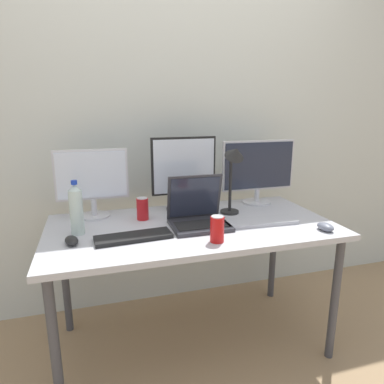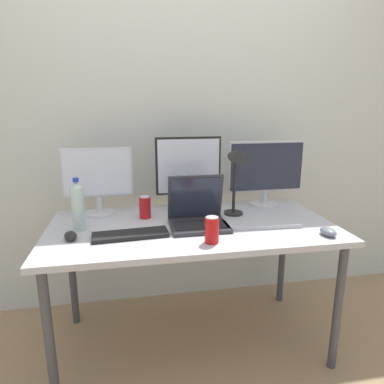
{
  "view_description": "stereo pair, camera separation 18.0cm",
  "coord_description": "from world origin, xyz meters",
  "px_view_note": "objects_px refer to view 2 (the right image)",
  "views": [
    {
      "loc": [
        -0.49,
        -1.68,
        1.37
      ],
      "look_at": [
        0.0,
        0.0,
        0.92
      ],
      "focal_mm": 32.0,
      "sensor_mm": 36.0,
      "label": 1
    },
    {
      "loc": [
        -0.32,
        -1.72,
        1.37
      ],
      "look_at": [
        0.0,
        0.0,
        0.92
      ],
      "focal_mm": 32.0,
      "sensor_mm": 36.0,
      "label": 2
    }
  ],
  "objects_px": {
    "mouse_by_keyboard": "(71,236)",
    "soda_can_by_laptop": "(145,207)",
    "soda_can_near_keyboard": "(212,230)",
    "monitor_left": "(98,178)",
    "work_desk": "(192,235)",
    "mouse_by_laptop": "(328,232)",
    "water_bottle": "(78,206)",
    "monitor_center": "(188,173)",
    "monitor_right": "(266,171)",
    "keyboard_main": "(130,235)",
    "keyboard_aux": "(259,224)",
    "laptop_silver": "(198,214)",
    "desk_lamp": "(237,167)"
  },
  "relations": [
    {
      "from": "water_bottle",
      "to": "soda_can_near_keyboard",
      "type": "bearing_deg",
      "value": -24.74
    },
    {
      "from": "monitor_center",
      "to": "desk_lamp",
      "type": "xyz_separation_m",
      "value": [
        0.24,
        -0.18,
        0.06
      ]
    },
    {
      "from": "laptop_silver",
      "to": "water_bottle",
      "type": "relative_size",
      "value": 1.1
    },
    {
      "from": "soda_can_near_keyboard",
      "to": "monitor_left",
      "type": "bearing_deg",
      "value": 135.18
    },
    {
      "from": "soda_can_near_keyboard",
      "to": "soda_can_by_laptop",
      "type": "height_order",
      "value": "same"
    },
    {
      "from": "mouse_by_keyboard",
      "to": "soda_can_by_laptop",
      "type": "distance_m",
      "value": 0.45
    },
    {
      "from": "mouse_by_keyboard",
      "to": "water_bottle",
      "type": "height_order",
      "value": "water_bottle"
    },
    {
      "from": "laptop_silver",
      "to": "soda_can_by_laptop",
      "type": "bearing_deg",
      "value": 147.12
    },
    {
      "from": "soda_can_near_keyboard",
      "to": "soda_can_by_laptop",
      "type": "bearing_deg",
      "value": 124.25
    },
    {
      "from": "mouse_by_keyboard",
      "to": "monitor_left",
      "type": "bearing_deg",
      "value": 60.07
    },
    {
      "from": "water_bottle",
      "to": "soda_can_near_keyboard",
      "type": "xyz_separation_m",
      "value": [
        0.63,
        -0.29,
        -0.06
      ]
    },
    {
      "from": "keyboard_aux",
      "to": "soda_can_near_keyboard",
      "type": "bearing_deg",
      "value": -146.87
    },
    {
      "from": "monitor_center",
      "to": "keyboard_aux",
      "type": "relative_size",
      "value": 1.05
    },
    {
      "from": "keyboard_aux",
      "to": "monitor_right",
      "type": "bearing_deg",
      "value": 67.38
    },
    {
      "from": "work_desk",
      "to": "monitor_right",
      "type": "bearing_deg",
      "value": 27.81
    },
    {
      "from": "soda_can_near_keyboard",
      "to": "soda_can_by_laptop",
      "type": "xyz_separation_m",
      "value": [
        -0.29,
        0.42,
        0.0
      ]
    },
    {
      "from": "work_desk",
      "to": "soda_can_near_keyboard",
      "type": "height_order",
      "value": "soda_can_near_keyboard"
    },
    {
      "from": "mouse_by_laptop",
      "to": "water_bottle",
      "type": "distance_m",
      "value": 1.26
    },
    {
      "from": "mouse_by_laptop",
      "to": "monitor_left",
      "type": "bearing_deg",
      "value": 147.97
    },
    {
      "from": "work_desk",
      "to": "soda_can_by_laptop",
      "type": "height_order",
      "value": "soda_can_by_laptop"
    },
    {
      "from": "mouse_by_keyboard",
      "to": "soda_can_by_laptop",
      "type": "xyz_separation_m",
      "value": [
        0.37,
        0.26,
        0.04
      ]
    },
    {
      "from": "work_desk",
      "to": "mouse_by_laptop",
      "type": "height_order",
      "value": "mouse_by_laptop"
    },
    {
      "from": "monitor_right",
      "to": "water_bottle",
      "type": "bearing_deg",
      "value": -167.23
    },
    {
      "from": "monitor_right",
      "to": "water_bottle",
      "type": "distance_m",
      "value": 1.14
    },
    {
      "from": "work_desk",
      "to": "monitor_center",
      "type": "height_order",
      "value": "monitor_center"
    },
    {
      "from": "monitor_center",
      "to": "desk_lamp",
      "type": "relative_size",
      "value": 1.05
    },
    {
      "from": "soda_can_near_keyboard",
      "to": "soda_can_by_laptop",
      "type": "distance_m",
      "value": 0.51
    },
    {
      "from": "monitor_left",
      "to": "keyboard_aux",
      "type": "relative_size",
      "value": 0.95
    },
    {
      "from": "monitor_right",
      "to": "mouse_by_keyboard",
      "type": "height_order",
      "value": "monitor_right"
    },
    {
      "from": "monitor_right",
      "to": "laptop_silver",
      "type": "height_order",
      "value": "monitor_right"
    },
    {
      "from": "keyboard_main",
      "to": "keyboard_aux",
      "type": "height_order",
      "value": "same"
    },
    {
      "from": "monitor_right",
      "to": "work_desk",
      "type": "bearing_deg",
      "value": -152.19
    },
    {
      "from": "mouse_by_laptop",
      "to": "water_bottle",
      "type": "relative_size",
      "value": 0.36
    },
    {
      "from": "monitor_center",
      "to": "keyboard_main",
      "type": "xyz_separation_m",
      "value": [
        -0.36,
        -0.39,
        -0.22
      ]
    },
    {
      "from": "soda_can_by_laptop",
      "to": "monitor_center",
      "type": "bearing_deg",
      "value": 22.36
    },
    {
      "from": "work_desk",
      "to": "keyboard_aux",
      "type": "height_order",
      "value": "keyboard_aux"
    },
    {
      "from": "monitor_right",
      "to": "monitor_center",
      "type": "bearing_deg",
      "value": -178.97
    },
    {
      "from": "soda_can_near_keyboard",
      "to": "desk_lamp",
      "type": "distance_m",
      "value": 0.48
    },
    {
      "from": "monitor_right",
      "to": "keyboard_main",
      "type": "xyz_separation_m",
      "value": [
        -0.85,
        -0.4,
        -0.22
      ]
    },
    {
      "from": "keyboard_aux",
      "to": "water_bottle",
      "type": "height_order",
      "value": "water_bottle"
    },
    {
      "from": "monitor_center",
      "to": "desk_lamp",
      "type": "distance_m",
      "value": 0.31
    },
    {
      "from": "laptop_silver",
      "to": "mouse_by_laptop",
      "type": "height_order",
      "value": "laptop_silver"
    },
    {
      "from": "laptop_silver",
      "to": "mouse_by_laptop",
      "type": "distance_m",
      "value": 0.66
    },
    {
      "from": "work_desk",
      "to": "mouse_by_laptop",
      "type": "distance_m",
      "value": 0.7
    },
    {
      "from": "keyboard_main",
      "to": "soda_can_near_keyboard",
      "type": "bearing_deg",
      "value": -25.43
    },
    {
      "from": "monitor_right",
      "to": "soda_can_near_keyboard",
      "type": "xyz_separation_m",
      "value": [
        -0.48,
        -0.54,
        -0.16
      ]
    },
    {
      "from": "soda_can_near_keyboard",
      "to": "desk_lamp",
      "type": "height_order",
      "value": "desk_lamp"
    },
    {
      "from": "water_bottle",
      "to": "monitor_center",
      "type": "bearing_deg",
      "value": 21.59
    },
    {
      "from": "mouse_by_keyboard",
      "to": "water_bottle",
      "type": "xyz_separation_m",
      "value": [
        0.03,
        0.13,
        0.11
      ]
    },
    {
      "from": "work_desk",
      "to": "monitor_right",
      "type": "height_order",
      "value": "monitor_right"
    }
  ]
}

